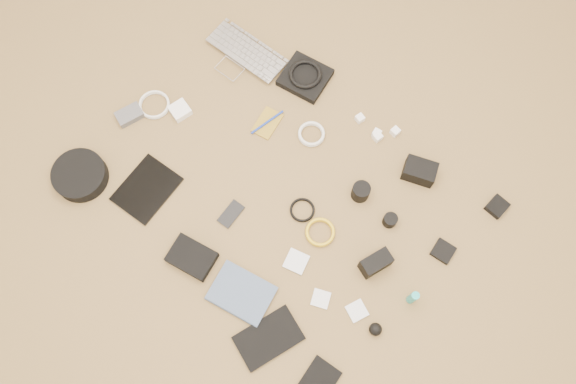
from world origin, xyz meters
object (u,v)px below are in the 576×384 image
Objects in this scene: dslr_camera at (420,171)px; paperback at (230,313)px; laptop at (239,60)px; tablet at (147,189)px; headphone_case at (80,175)px; phone at (231,214)px.

paperback is at bearing -123.89° from dslr_camera.
laptop is 0.65m from tablet.
dslr_camera is 1.29m from headphone_case.
laptop reaches higher than tablet.
dslr_camera is at bearing 40.22° from headphone_case.
headphone_case is at bearing -154.83° from tablet.
headphone_case reaches higher than tablet.
dslr_camera is (0.86, 0.06, 0.02)m from laptop.
headphone_case is (-0.13, -0.77, 0.01)m from laptop.
dslr_camera is at bearing 48.96° from phone.
tablet is 0.57m from paperback.
tablet is at bearing -160.71° from phone.
paperback is (0.65, -0.79, -0.00)m from laptop.
phone is 0.59m from headphone_case.
paperback reaches higher than phone.
laptop reaches higher than phone.
headphone_case is at bearing 77.13° from paperback.
headphone_case is at bearing -157.94° from phone.
laptop is 1.67× the size of headphone_case.
laptop is 1.59× the size of paperback.
paperback is (-0.20, -0.85, -0.02)m from dslr_camera.
phone is 0.37m from paperback.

